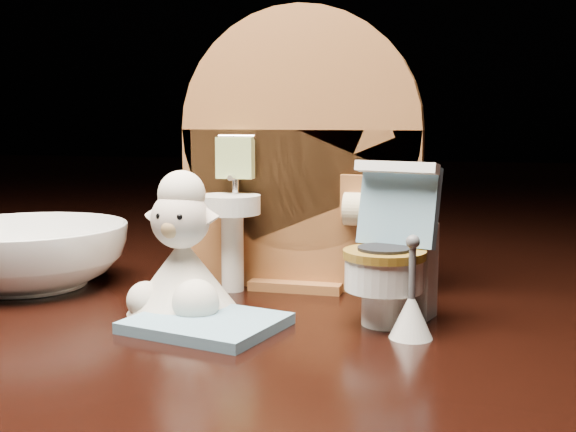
% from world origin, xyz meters
% --- Properties ---
extents(backdrop_panel, '(0.13, 0.05, 0.15)m').
position_xyz_m(backdrop_panel, '(-0.00, 0.06, 0.07)').
color(backdrop_panel, brown).
rests_on(backdrop_panel, ground).
extents(toy_toilet, '(0.04, 0.05, 0.07)m').
position_xyz_m(toy_toilet, '(0.06, 0.01, 0.03)').
color(toy_toilet, white).
rests_on(toy_toilet, ground).
extents(bath_mat, '(0.07, 0.06, 0.00)m').
position_xyz_m(bath_mat, '(-0.02, -0.02, 0.00)').
color(bath_mat, '#6B98B0').
rests_on(bath_mat, ground).
extents(toilet_brush, '(0.02, 0.02, 0.04)m').
position_xyz_m(toilet_brush, '(0.07, -0.01, 0.01)').
color(toilet_brush, white).
rests_on(toilet_brush, ground).
extents(plush_lamb, '(0.05, 0.05, 0.07)m').
position_xyz_m(plush_lamb, '(-0.04, -0.00, 0.02)').
color(plush_lamb, silver).
rests_on(plush_lamb, ground).
extents(ceramic_bowl, '(0.11, 0.11, 0.03)m').
position_xyz_m(ceramic_bowl, '(-0.15, 0.03, 0.02)').
color(ceramic_bowl, white).
rests_on(ceramic_bowl, ground).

